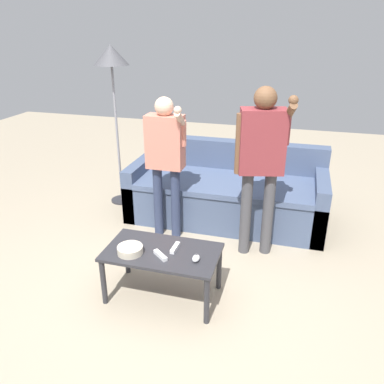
% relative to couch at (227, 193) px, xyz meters
% --- Properties ---
extents(ground_plane, '(12.00, 12.00, 0.00)m').
position_rel_couch_xyz_m(ground_plane, '(-0.16, -1.50, -0.30)').
color(ground_plane, tan).
extents(couch, '(2.20, 0.95, 0.83)m').
position_rel_couch_xyz_m(couch, '(0.00, 0.00, 0.00)').
color(couch, '#475675').
rests_on(couch, ground).
extents(coffee_table, '(0.92, 0.51, 0.43)m').
position_rel_couch_xyz_m(coffee_table, '(-0.23, -1.58, 0.08)').
color(coffee_table, '#2D2D33').
rests_on(coffee_table, ground).
extents(snack_bowl, '(0.20, 0.20, 0.06)m').
position_rel_couch_xyz_m(snack_bowl, '(-0.46, -1.68, 0.17)').
color(snack_bowl, beige).
rests_on(snack_bowl, coffee_table).
extents(game_remote_nunchuk, '(0.06, 0.09, 0.05)m').
position_rel_couch_xyz_m(game_remote_nunchuk, '(0.07, -1.65, 0.16)').
color(game_remote_nunchuk, white).
rests_on(game_remote_nunchuk, coffee_table).
extents(floor_lamp, '(0.40, 0.40, 1.90)m').
position_rel_couch_xyz_m(floor_lamp, '(-1.38, 0.06, 1.39)').
color(floor_lamp, '#2D2D33').
rests_on(floor_lamp, ground).
extents(player_right, '(0.51, 0.32, 1.63)m').
position_rel_couch_xyz_m(player_right, '(0.42, -0.69, 0.73)').
color(player_right, '#47474C').
rests_on(player_right, ground).
extents(player_left, '(0.44, 0.29, 1.48)m').
position_rel_couch_xyz_m(player_left, '(-0.53, -0.60, 0.63)').
color(player_left, '#2D3856').
rests_on(player_left, ground).
extents(game_remote_wand_near, '(0.15, 0.13, 0.03)m').
position_rel_couch_xyz_m(game_remote_wand_near, '(-0.21, -1.67, 0.15)').
color(game_remote_wand_near, white).
rests_on(game_remote_wand_near, coffee_table).
extents(game_remote_wand_far, '(0.04, 0.15, 0.03)m').
position_rel_couch_xyz_m(game_remote_wand_far, '(-0.13, -1.53, 0.15)').
color(game_remote_wand_far, white).
rests_on(game_remote_wand_far, coffee_table).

